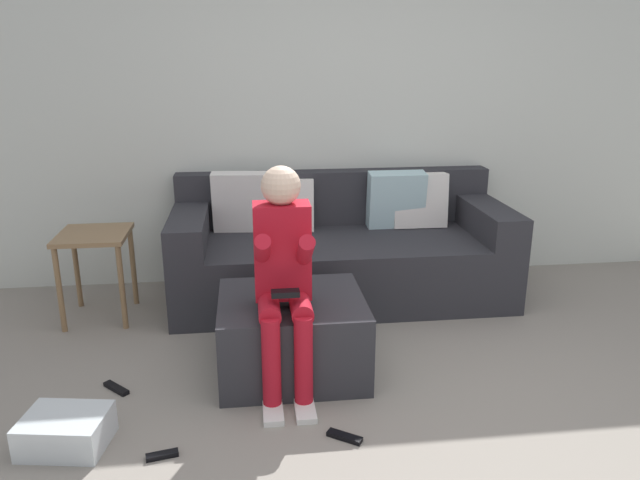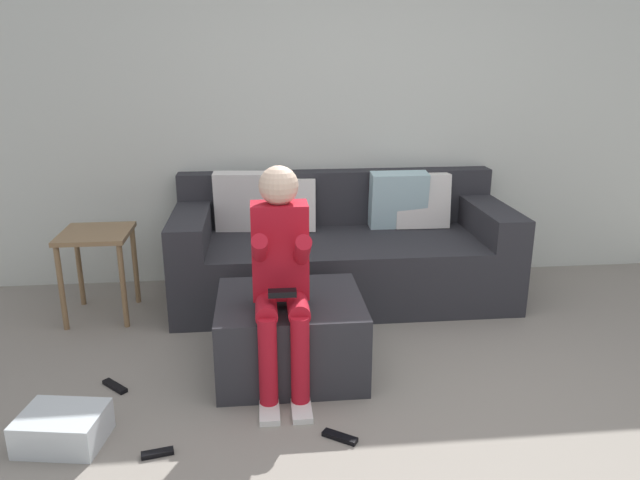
% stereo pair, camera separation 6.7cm
% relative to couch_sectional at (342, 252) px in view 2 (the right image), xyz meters
% --- Properties ---
extents(ground_plane, '(7.61, 7.61, 0.00)m').
position_rel_couch_sectional_xyz_m(ground_plane, '(0.10, -1.91, -0.33)').
color(ground_plane, gray).
extents(wall_back, '(5.85, 0.10, 2.40)m').
position_rel_couch_sectional_xyz_m(wall_back, '(0.10, 0.47, 0.87)').
color(wall_back, silver).
rests_on(wall_back, ground_plane).
extents(couch_sectional, '(2.38, 0.97, 0.91)m').
position_rel_couch_sectional_xyz_m(couch_sectional, '(0.00, 0.00, 0.00)').
color(couch_sectional, '#2D2D33').
rests_on(couch_sectional, ground_plane).
extents(ottoman, '(0.80, 0.70, 0.44)m').
position_rel_couch_sectional_xyz_m(ottoman, '(-0.44, -1.08, -0.11)').
color(ottoman, '#2D2D33').
rests_on(ottoman, ground_plane).
extents(person_seated, '(0.29, 0.56, 1.19)m').
position_rel_couch_sectional_xyz_m(person_seated, '(-0.49, -1.25, 0.34)').
color(person_seated, red).
rests_on(person_seated, ground_plane).
extents(storage_bin, '(0.41, 0.34, 0.16)m').
position_rel_couch_sectional_xyz_m(storage_bin, '(-1.52, -1.65, -0.25)').
color(storage_bin, silver).
rests_on(storage_bin, ground_plane).
extents(side_table, '(0.44, 0.47, 0.60)m').
position_rel_couch_sectional_xyz_m(side_table, '(-1.68, -0.20, 0.16)').
color(side_table, olive).
rests_on(side_table, ground_plane).
extents(remote_near_ottoman, '(0.17, 0.13, 0.02)m').
position_rel_couch_sectional_xyz_m(remote_near_ottoman, '(-0.25, -1.75, -0.32)').
color(remote_near_ottoman, black).
rests_on(remote_near_ottoman, ground_plane).
extents(remote_by_storage_bin, '(0.15, 0.07, 0.02)m').
position_rel_couch_sectional_xyz_m(remote_by_storage_bin, '(-1.08, -1.79, -0.32)').
color(remote_by_storage_bin, black).
rests_on(remote_by_storage_bin, ground_plane).
extents(remote_under_side_table, '(0.16, 0.16, 0.02)m').
position_rel_couch_sectional_xyz_m(remote_under_side_table, '(-1.39, -1.19, -0.32)').
color(remote_under_side_table, black).
rests_on(remote_under_side_table, ground_plane).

